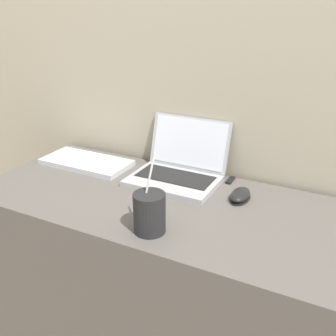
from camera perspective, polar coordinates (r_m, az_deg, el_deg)
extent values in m
cube|color=#BCB299|center=(1.46, 5.55, 20.45)|extent=(7.00, 0.04, 2.50)
cube|color=#5B5651|center=(1.52, -0.62, -16.44)|extent=(1.31, 0.57, 0.70)
cube|color=#ADADB2|center=(1.43, 0.76, -1.89)|extent=(0.32, 0.22, 0.02)
cube|color=black|center=(1.44, 1.06, -1.22)|extent=(0.28, 0.12, 0.00)
cube|color=#ADADB2|center=(1.51, 3.14, 3.72)|extent=(0.32, 0.06, 0.19)
cube|color=white|center=(1.50, 3.05, 3.71)|extent=(0.29, 0.05, 0.17)
cylinder|color=#232326|center=(1.12, -2.71, -6.52)|extent=(0.09, 0.09, 0.12)
cylinder|color=black|center=(1.10, -2.76, -3.99)|extent=(0.08, 0.08, 0.01)
cylinder|color=white|center=(1.10, -2.98, -2.68)|extent=(0.04, 0.04, 0.19)
ellipsoid|color=black|center=(1.35, 10.40, -4.33)|extent=(0.06, 0.12, 0.01)
ellipsoid|color=black|center=(1.34, 10.44, -3.82)|extent=(0.06, 0.11, 0.03)
cube|color=silver|center=(1.63, -11.74, 0.84)|extent=(0.36, 0.17, 0.02)
cube|color=black|center=(1.47, 9.04, -1.75)|extent=(0.02, 0.06, 0.01)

